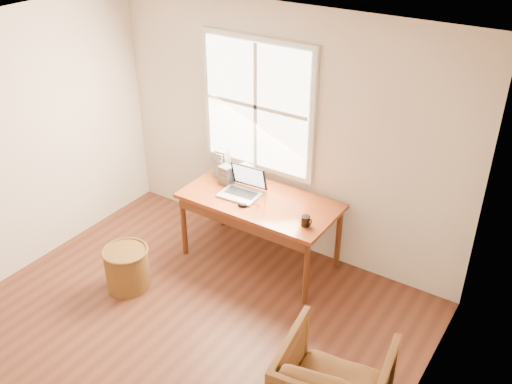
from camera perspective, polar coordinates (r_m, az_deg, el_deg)
room_shell at (r=4.37m, az=-11.57°, el=-3.33°), size 4.04×4.54×2.64m
desk at (r=5.75m, az=0.39°, el=-0.89°), size 1.60×0.80×0.04m
wicker_stool at (r=5.81m, az=-12.76°, el=-7.48°), size 0.47×0.47×0.43m
laptop at (r=5.72m, az=-1.69°, el=0.96°), size 0.44×0.46×0.31m
mouse at (r=5.61m, az=-1.36°, el=-1.30°), size 0.12×0.09×0.03m
coffee_mug at (r=5.32m, az=4.98°, el=-2.90°), size 0.11×0.11×0.10m
cd_stack_a at (r=6.14m, az=-3.56°, el=2.86°), size 0.15×0.14×0.28m
cd_stack_b at (r=5.99m, az=-3.01°, el=1.75°), size 0.14×0.12×0.20m
cd_stack_c at (r=6.13m, az=-3.37°, el=2.91°), size 0.14×0.12×0.30m
cd_stack_d at (r=6.06m, az=-1.05°, el=1.98°), size 0.16×0.14×0.17m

